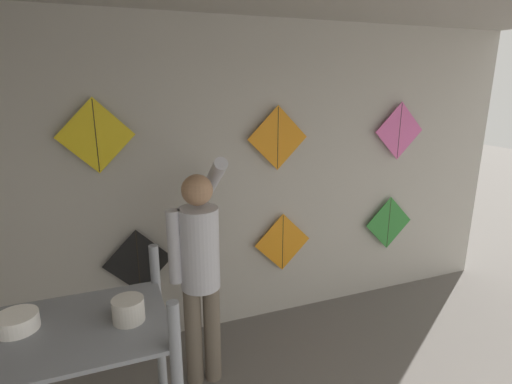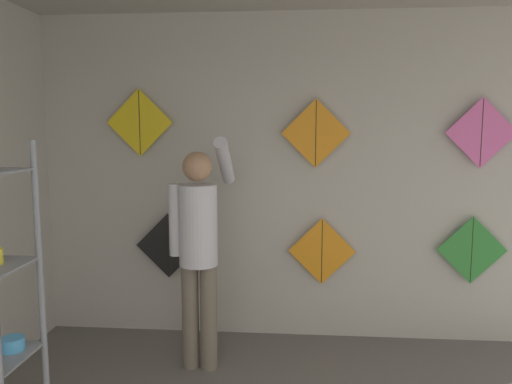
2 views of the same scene
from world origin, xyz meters
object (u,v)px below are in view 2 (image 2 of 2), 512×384
(kite_5, at_px, (482,133))
(kite_4, at_px, (316,133))
(kite_1, at_px, (322,251))
(shopkeeper, at_px, (199,240))
(kite_0, at_px, (168,246))
(kite_3, at_px, (140,123))
(kite_2, at_px, (472,250))

(kite_5, bearing_deg, kite_4, 180.00)
(kite_5, bearing_deg, kite_1, 180.00)
(shopkeeper, height_order, kite_0, shopkeeper)
(shopkeeper, bearing_deg, kite_3, 140.67)
(kite_0, height_order, kite_5, kite_5)
(kite_1, distance_m, kite_3, 1.92)
(kite_3, bearing_deg, kite_1, 0.00)
(kite_1, relative_size, kite_5, 1.00)
(kite_3, bearing_deg, kite_2, 0.00)
(kite_0, relative_size, kite_2, 1.00)
(kite_1, bearing_deg, kite_0, 180.00)
(shopkeeper, relative_size, kite_0, 3.06)
(kite_0, bearing_deg, kite_4, 0.00)
(kite_1, bearing_deg, kite_5, 0.00)
(shopkeeper, xyz_separation_m, kite_1, (0.95, 0.61, -0.22))
(kite_2, relative_size, kite_3, 1.00)
(kite_0, xyz_separation_m, kite_3, (-0.23, 0.00, 1.08))
(kite_1, bearing_deg, kite_3, 180.00)
(kite_3, bearing_deg, kite_4, 0.00)
(kite_2, bearing_deg, kite_3, 180.00)
(kite_0, distance_m, kite_2, 2.59)
(kite_0, distance_m, kite_1, 1.35)
(kite_0, relative_size, kite_1, 1.00)
(kite_0, bearing_deg, shopkeeper, -56.91)
(kite_4, bearing_deg, shopkeeper, -145.48)
(kite_3, relative_size, kite_4, 1.00)
(kite_0, height_order, kite_1, kite_0)
(kite_4, distance_m, kite_5, 1.34)
(kite_4, bearing_deg, kite_3, 180.00)
(shopkeeper, height_order, kite_5, kite_5)
(kite_2, xyz_separation_m, kite_5, (0.03, 0.00, 0.98))
(shopkeeper, height_order, kite_2, shopkeeper)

